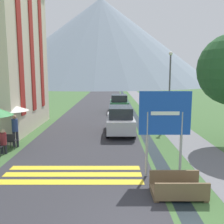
# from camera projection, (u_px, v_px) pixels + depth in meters

# --- Properties ---
(ground_plane) EXTENTS (160.00, 160.00, 0.00)m
(ground_plane) POSITION_uv_depth(u_px,v_px,m) (122.00, 112.00, 25.80)
(ground_plane) COLOR #3D6033
(road) EXTENTS (6.40, 60.00, 0.01)m
(road) POSITION_uv_depth(u_px,v_px,m) (102.00, 102.00, 35.69)
(road) COLOR #2D2D33
(road) RESTS_ON ground_plane
(footpath) EXTENTS (2.20, 60.00, 0.01)m
(footpath) POSITION_uv_depth(u_px,v_px,m) (145.00, 102.00, 35.67)
(footpath) COLOR slate
(footpath) RESTS_ON ground_plane
(drainage_channel) EXTENTS (0.60, 60.00, 0.00)m
(drainage_channel) POSITION_uv_depth(u_px,v_px,m) (128.00, 102.00, 35.68)
(drainage_channel) COLOR black
(drainage_channel) RESTS_ON ground_plane
(crosswalk_marking) EXTENTS (5.44, 1.84, 0.01)m
(crosswalk_marking) POSITION_uv_depth(u_px,v_px,m) (74.00, 174.00, 9.85)
(crosswalk_marking) COLOR yellow
(crosswalk_marking) RESTS_ON ground_plane
(mountain_distant) EXTENTS (83.32, 83.32, 31.91)m
(mountain_distant) POSITION_uv_depth(u_px,v_px,m) (102.00, 42.00, 94.83)
(mountain_distant) COLOR gray
(mountain_distant) RESTS_ON ground_plane
(road_sign) EXTENTS (1.95, 0.11, 3.31)m
(road_sign) POSITION_uv_depth(u_px,v_px,m) (166.00, 121.00, 9.36)
(road_sign) COLOR #9E9EA3
(road_sign) RESTS_ON ground_plane
(footbridge) EXTENTS (1.70, 1.10, 0.65)m
(footbridge) POSITION_uv_depth(u_px,v_px,m) (179.00, 189.00, 8.13)
(footbridge) COLOR brown
(footbridge) RESTS_ON ground_plane
(parked_car_near) EXTENTS (1.85, 4.21, 1.82)m
(parked_car_near) POSITION_uv_depth(u_px,v_px,m) (121.00, 120.00, 16.55)
(parked_car_near) COLOR #B2B2B7
(parked_car_near) RESTS_ON ground_plane
(parked_car_far) EXTENTS (1.95, 4.06, 1.82)m
(parked_car_far) POSITION_uv_depth(u_px,v_px,m) (120.00, 103.00, 25.93)
(parked_car_far) COLOR #28663D
(parked_car_far) RESTS_ON ground_plane
(cafe_chair_far_left) EXTENTS (0.40, 0.40, 0.85)m
(cafe_chair_far_left) POSITION_uv_depth(u_px,v_px,m) (22.00, 128.00, 15.88)
(cafe_chair_far_left) COLOR #232328
(cafe_chair_far_left) RESTS_ON ground_plane
(cafe_chair_near_left) EXTENTS (0.40, 0.40, 0.85)m
(cafe_chair_near_left) POSITION_uv_depth(u_px,v_px,m) (12.00, 140.00, 13.05)
(cafe_chair_near_left) COLOR #232328
(cafe_chair_near_left) RESTS_ON ground_plane
(cafe_umbrella_middle_white) EXTENTS (1.96, 1.96, 2.20)m
(cafe_umbrella_middle_white) POSITION_uv_depth(u_px,v_px,m) (12.00, 108.00, 14.33)
(cafe_umbrella_middle_white) COLOR #B7B2A8
(cafe_umbrella_middle_white) RESTS_ON ground_plane
(person_seated_near) EXTENTS (0.32, 0.32, 1.27)m
(person_seated_near) POSITION_uv_depth(u_px,v_px,m) (4.00, 140.00, 12.32)
(person_seated_near) COLOR #282833
(person_seated_near) RESTS_ON ground_plane
(person_standing_terrace) EXTENTS (0.32, 0.32, 1.75)m
(person_standing_terrace) POSITION_uv_depth(u_px,v_px,m) (16.00, 129.00, 13.42)
(person_standing_terrace) COLOR #282833
(person_standing_terrace) RESTS_ON ground_plane
(streetlamp) EXTENTS (0.28, 0.28, 5.56)m
(streetlamp) POSITION_uv_depth(u_px,v_px,m) (171.00, 83.00, 18.53)
(streetlamp) COLOR #515156
(streetlamp) RESTS_ON ground_plane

